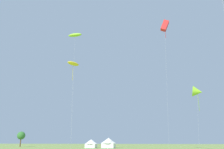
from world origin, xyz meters
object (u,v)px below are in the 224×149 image
at_px(kite_yellow_parafoil, 73,64).
at_px(festival_tent_right, 91,143).
at_px(kite_lime_delta, 197,92).
at_px(tree_distant_left, 21,136).
at_px(kite_red_box, 165,26).
at_px(kite_lime_parafoil, 75,35).
at_px(festival_tent_left, 109,142).

bearing_deg(kite_yellow_parafoil, festival_tent_right, 91.50).
relative_size(kite_lime_delta, tree_distant_left, 2.46).
relative_size(kite_lime_delta, kite_red_box, 0.45).
xyz_separation_m(kite_red_box, kite_yellow_parafoil, (-24.90, 0.21, -8.92)).
distance_m(kite_lime_parafoil, festival_tent_left, 36.90).
height_order(kite_lime_parafoil, tree_distant_left, kite_lime_parafoil).
relative_size(kite_red_box, festival_tent_right, 7.63).
height_order(kite_red_box, kite_yellow_parafoil, kite_red_box).
height_order(kite_lime_delta, kite_lime_parafoil, kite_lime_parafoil).
relative_size(kite_yellow_parafoil, tree_distant_left, 3.80).
relative_size(kite_yellow_parafoil, festival_tent_right, 5.34).
height_order(kite_lime_parafoil, festival_tent_left, kite_lime_parafoil).
distance_m(kite_yellow_parafoil, tree_distant_left, 49.83).
bearing_deg(tree_distant_left, kite_red_box, -29.23).
xyz_separation_m(kite_lime_parafoil, tree_distant_left, (-33.12, 31.62, -26.95)).
distance_m(kite_red_box, tree_distant_left, 71.95).
height_order(kite_yellow_parafoil, kite_lime_parafoil, kite_lime_parafoil).
relative_size(kite_red_box, tree_distant_left, 5.43).
distance_m(kite_red_box, festival_tent_left, 41.78).
height_order(kite_lime_delta, festival_tent_right, kite_lime_delta).
bearing_deg(kite_red_box, kite_lime_parafoil, 177.80).
bearing_deg(festival_tent_left, festival_tent_right, 180.00).
relative_size(kite_red_box, kite_lime_parafoil, 1.03).
bearing_deg(kite_lime_parafoil, festival_tent_right, 90.95).
bearing_deg(kite_lime_parafoil, tree_distant_left, 136.32).
height_order(kite_red_box, kite_lime_parafoil, kite_red_box).
bearing_deg(kite_lime_delta, tree_distant_left, 153.50).
height_order(kite_lime_delta, festival_tent_left, kite_lime_delta).
xyz_separation_m(kite_red_box, festival_tent_right, (-25.48, 22.37, -29.71)).
xyz_separation_m(kite_yellow_parafoil, tree_distant_left, (-33.35, 32.38, -17.95)).
relative_size(kite_lime_delta, festival_tent_left, 2.94).
bearing_deg(kite_red_box, festival_tent_right, 138.72).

